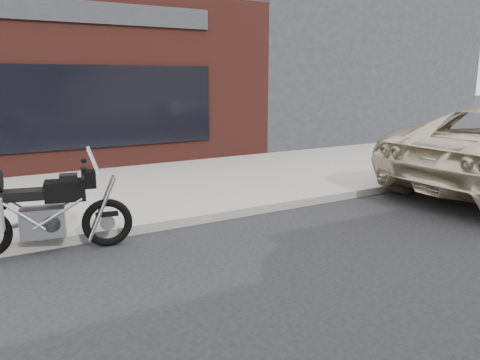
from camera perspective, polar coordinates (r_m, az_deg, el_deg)
ground at (r=4.61m, az=13.54°, el=-19.20°), size 120.00×120.00×0.00m
near_sidewalk at (r=10.44m, az=-13.78°, el=-0.83°), size 44.00×6.00×0.15m
neighbour_building at (r=21.12m, az=7.46°, el=13.88°), size 10.00×10.00×6.00m
motorcycle at (r=6.95m, az=-23.82°, el=-3.39°), size 2.28×0.84×1.46m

